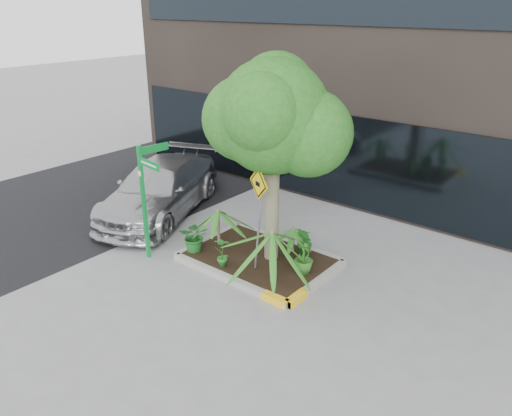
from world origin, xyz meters
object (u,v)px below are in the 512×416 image
Objects in this scene: tree at (273,117)px; parked_car at (160,189)px; street_sign_post at (146,190)px; cattle_sign at (259,201)px.

tree is 5.00m from parked_car.
street_sign_post is at bearing -68.40° from parked_car.
cattle_sign is at bearing 30.09° from street_sign_post.
tree is 2.00× the size of cattle_sign.
parked_car is 1.83× the size of street_sign_post.
parked_car is at bearing 141.92° from street_sign_post.
tree is 1.77m from cattle_sign.
street_sign_post is at bearing -136.14° from cattle_sign.
cattle_sign reaches higher than parked_car.
tree reaches higher than street_sign_post.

